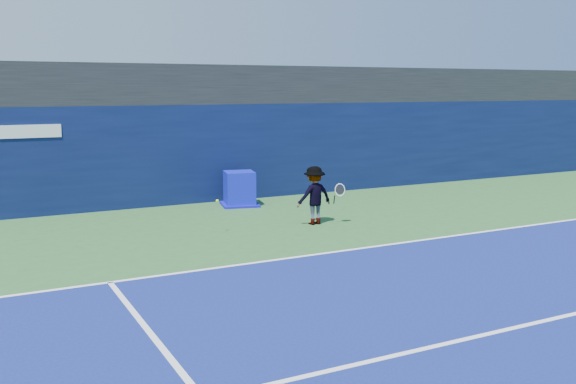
# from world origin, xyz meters

# --- Properties ---
(ground) EXTENTS (80.00, 80.00, 0.00)m
(ground) POSITION_xyz_m (0.00, 0.00, 0.00)
(ground) COLOR #2A5C29
(ground) RESTS_ON ground
(baseline) EXTENTS (24.00, 0.10, 0.01)m
(baseline) POSITION_xyz_m (0.00, 3.00, 0.01)
(baseline) COLOR white
(baseline) RESTS_ON ground
(service_line) EXTENTS (24.00, 0.10, 0.01)m
(service_line) POSITION_xyz_m (0.00, -2.00, 0.01)
(service_line) COLOR white
(service_line) RESTS_ON ground
(stadium_band) EXTENTS (36.00, 3.00, 1.20)m
(stadium_band) POSITION_xyz_m (0.00, 11.50, 3.60)
(stadium_band) COLOR black
(stadium_band) RESTS_ON back_wall_assembly
(back_wall_assembly) EXTENTS (36.00, 1.03, 3.00)m
(back_wall_assembly) POSITION_xyz_m (-0.00, 10.50, 1.50)
(back_wall_assembly) COLOR #0B143D
(back_wall_assembly) RESTS_ON ground
(equipment_cart) EXTENTS (1.28, 1.28, 1.03)m
(equipment_cart) POSITION_xyz_m (0.13, 9.09, 0.47)
(equipment_cart) COLOR #0D12BA
(equipment_cart) RESTS_ON ground
(tennis_player) EXTENTS (1.23, 0.68, 1.51)m
(tennis_player) POSITION_xyz_m (0.82, 5.74, 0.76)
(tennis_player) COLOR white
(tennis_player) RESTS_ON ground
(tennis_ball) EXTENTS (0.07, 0.07, 0.07)m
(tennis_ball) POSITION_xyz_m (-1.82, 5.83, 0.81)
(tennis_ball) COLOR #C5D117
(tennis_ball) RESTS_ON ground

